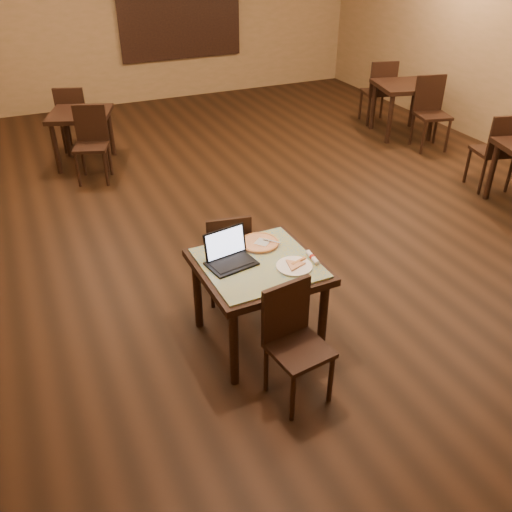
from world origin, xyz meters
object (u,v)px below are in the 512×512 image
other_table_c_chair_far (498,148)px  chair_main_far (227,253)px  laptop (229,254)px  other_table_a_chair_near (431,108)px  pizza_pan (259,244)px  other_table_b (81,121)px  other_table_a_chair_far (380,89)px  other_table_b_chair_near (91,139)px  other_table_a (405,93)px  other_table_b_chair_far (74,115)px  chair_main_near (293,336)px  tiled_table (258,273)px

other_table_c_chair_far → chair_main_far: bearing=26.2°
laptop → other_table_a_chair_near: 5.37m
pizza_pan → other_table_b: (-0.76, 4.29, -0.14)m
other_table_a_chair_far → other_table_b_chair_near: 4.84m
pizza_pan → other_table_a_chair_near: other_table_a_chair_near is taller
other_table_a_chair_far → other_table_c_chair_far: (-0.24, -2.87, -0.02)m
other_table_a → other_table_a_chair_far: other_table_a_chair_far is taller
other_table_a → other_table_a_chair_near: size_ratio=1.00×
other_table_a → other_table_b_chair_far: (-4.91, 1.40, -0.13)m
chair_main_far → pizza_pan: 0.48m
pizza_pan → other_table_c_chair_far: bearing=17.5°
other_table_a → other_table_b_chair_far: 5.11m
chair_main_near → pizza_pan: size_ratio=2.74×
other_table_a_chair_far → other_table_b_chair_near: other_table_a_chair_far is taller
laptop → other_table_b: size_ratio=0.38×
other_table_a → other_table_b: (-4.88, 0.83, -0.05)m
other_table_b_chair_near → tiled_table: bearing=-61.2°
pizza_pan → other_table_b_chair_far: (-0.79, 4.86, -0.22)m
other_table_b_chair_far → pizza_pan: bearing=119.2°
chair_main_far → laptop: bearing=79.7°
chair_main_far → other_table_b_chair_near: bearing=-70.2°
laptop → other_table_a_chair_near: (4.46, 2.98, -0.23)m
other_table_a → laptop: bearing=-127.1°
chair_main_near → other_table_b_chair_near: size_ratio=0.93×
other_table_b → other_table_c_chair_far: 5.54m
chair_main_far → other_table_b_chair_far: bearing=-72.0°
chair_main_near → chair_main_far: chair_main_near is taller
other_table_a_chair_far → other_table_b_chair_far: bearing=4.8°
tiled_table → chair_main_far: 0.64m
other_table_a → other_table_b_chair_near: bearing=-169.1°
chair_main_near → laptop: laptop is taller
other_table_b → other_table_b_chair_far: size_ratio=1.06×
other_table_a_chair_far → other_table_b_chair_near: (-4.83, -0.36, -0.05)m
chair_main_far → pizza_pan: chair_main_far is taller
other_table_b_chair_near → other_table_c_chair_far: (4.58, -2.50, 0.02)m
other_table_b_chair_far → other_table_c_chair_far: (4.64, -3.65, 0.02)m
other_table_b → other_table_b_chair_far: bearing=112.9°
chair_main_far → other_table_c_chair_far: 4.07m
pizza_pan → other_table_a_chair_near: bearing=34.5°
other_table_b_chair_far → laptop: bearing=115.4°
chair_main_near → other_table_b_chair_far: 5.76m
tiled_table → other_table_c_chair_far: size_ratio=0.93×
laptop → other_table_a: bearing=29.2°
other_table_a → other_table_b_chair_near: other_table_b_chair_near is taller
pizza_pan → other_table_b: 4.36m
pizza_pan → other_table_c_chair_far: 4.05m
other_table_a_chair_near → other_table_c_chair_far: 1.65m
other_table_a → other_table_b: 4.95m
pizza_pan → other_table_b: bearing=100.0°
tiled_table → chair_main_far: size_ratio=1.05×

